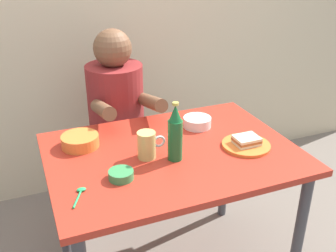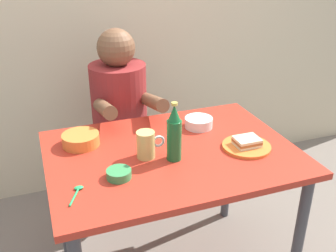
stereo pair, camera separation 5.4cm
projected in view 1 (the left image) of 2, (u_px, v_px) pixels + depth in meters
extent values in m
cube|color=#B72D1E|center=(172.00, 153.00, 1.75)|extent=(1.10, 0.80, 0.03)
cylinder|color=#3F3F44|center=(298.00, 238.00, 1.80)|extent=(0.05, 0.05, 0.71)
cylinder|color=#3F3F44|center=(60.00, 203.00, 2.03)|extent=(0.05, 0.05, 0.71)
cylinder|color=#3F3F44|center=(225.00, 166.00, 2.36)|extent=(0.05, 0.05, 0.71)
cylinder|color=#4C4C51|center=(121.00, 182.00, 2.48)|extent=(0.08, 0.08, 0.41)
cylinder|color=maroon|center=(119.00, 151.00, 2.38)|extent=(0.34, 0.34, 0.04)
cylinder|color=maroon|center=(116.00, 109.00, 2.26)|extent=(0.32, 0.32, 0.52)
sphere|color=brown|center=(112.00, 48.00, 2.11)|extent=(0.21, 0.21, 0.21)
cylinder|color=brown|center=(103.00, 110.00, 1.96)|extent=(0.07, 0.31, 0.14)
cylinder|color=brown|center=(152.00, 102.00, 2.04)|extent=(0.07, 0.31, 0.14)
cylinder|color=orange|center=(246.00, 145.00, 1.78)|extent=(0.22, 0.22, 0.01)
cube|color=beige|center=(246.00, 143.00, 1.77)|extent=(0.11, 0.09, 0.01)
cube|color=#9E592D|center=(247.00, 140.00, 1.77)|extent=(0.11, 0.09, 0.01)
cube|color=beige|center=(247.00, 138.00, 1.76)|extent=(0.11, 0.09, 0.01)
cylinder|color=#D1BC66|center=(147.00, 145.00, 1.67)|extent=(0.08, 0.08, 0.12)
torus|color=silver|center=(159.00, 141.00, 1.69)|extent=(0.06, 0.01, 0.06)
cylinder|color=#19602D|center=(175.00, 140.00, 1.64)|extent=(0.06, 0.06, 0.18)
cone|color=#19602D|center=(175.00, 113.00, 1.59)|extent=(0.05, 0.05, 0.07)
cylinder|color=#BFB74C|center=(175.00, 104.00, 1.57)|extent=(0.03, 0.03, 0.01)
cylinder|color=orange|center=(80.00, 141.00, 1.77)|extent=(0.17, 0.17, 0.05)
cylinder|color=#B25B2D|center=(80.00, 139.00, 1.77)|extent=(0.14, 0.14, 0.02)
cylinder|color=silver|center=(197.00, 122.00, 1.96)|extent=(0.14, 0.14, 0.05)
cylinder|color=tan|center=(197.00, 120.00, 1.96)|extent=(0.11, 0.11, 0.02)
cylinder|color=#388C4C|center=(121.00, 175.00, 1.54)|extent=(0.10, 0.10, 0.03)
cylinder|color=#5B643A|center=(121.00, 173.00, 1.53)|extent=(0.08, 0.08, 0.02)
cylinder|color=#26A559|center=(78.00, 199.00, 1.42)|extent=(0.05, 0.10, 0.01)
ellipsoid|color=#26A559|center=(81.00, 190.00, 1.47)|extent=(0.04, 0.02, 0.01)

